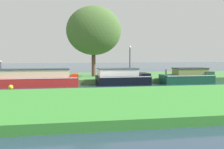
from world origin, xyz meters
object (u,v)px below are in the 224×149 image
object	(u,v)px
channel_buoy	(11,87)
mooring_post_near	(166,73)
lamp_post	(130,58)
red_barge	(20,79)
black_cruiser	(122,77)
mooring_post_far	(186,74)
forest_narrowboat	(188,76)
willow_tree_left	(94,31)

from	to	relation	value
channel_buoy	mooring_post_near	bearing A→B (deg)	14.26
lamp_post	mooring_post_near	size ratio (longest dim) A/B	3.76
red_barge	mooring_post_near	bearing A→B (deg)	6.50
red_barge	channel_buoy	world-z (taller)	red_barge
black_cruiser	lamp_post	xyz separation A→B (m)	(1.32, 2.24, 1.68)
mooring_post_far	red_barge	bearing A→B (deg)	-174.37
red_barge	mooring_post_near	size ratio (longest dim) A/B	12.20
red_barge	mooring_post_far	bearing A→B (deg)	5.63
lamp_post	mooring_post_far	bearing A→B (deg)	-7.35
forest_narrowboat	channel_buoy	distance (m)	15.56
mooring_post_far	forest_narrowboat	bearing A→B (deg)	-108.79
lamp_post	black_cruiser	bearing A→B (deg)	-120.48
red_barge	mooring_post_near	distance (m)	13.49
mooring_post_near	channel_buoy	size ratio (longest dim) A/B	2.17
black_cruiser	lamp_post	world-z (taller)	lamp_post
red_barge	black_cruiser	size ratio (longest dim) A/B	2.16
black_cruiser	willow_tree_left	world-z (taller)	willow_tree_left
lamp_post	channel_buoy	world-z (taller)	lamp_post
black_cruiser	lamp_post	distance (m)	3.09
forest_narrowboat	lamp_post	world-z (taller)	lamp_post
black_cruiser	channel_buoy	size ratio (longest dim) A/B	12.23
willow_tree_left	mooring_post_far	distance (m)	10.09
forest_narrowboat	lamp_post	distance (m)	5.72
mooring_post_near	mooring_post_far	bearing A→B (deg)	0.00
forest_narrowboat	willow_tree_left	size ratio (longest dim) A/B	0.66
mooring_post_near	channel_buoy	bearing A→B (deg)	-165.74
red_barge	lamp_post	world-z (taller)	lamp_post
channel_buoy	black_cruiser	bearing A→B (deg)	12.33
red_barge	willow_tree_left	bearing A→B (deg)	32.37
mooring_post_far	lamp_post	bearing A→B (deg)	172.65
mooring_post_near	mooring_post_far	size ratio (longest dim) A/B	1.22
forest_narrowboat	mooring_post_far	world-z (taller)	forest_narrowboat
black_cruiser	channel_buoy	xyz separation A→B (m)	(-9.13, -2.00, -0.45)
black_cruiser	mooring_post_near	bearing A→B (deg)	17.87
red_barge	channel_buoy	distance (m)	2.10
mooring_post_far	mooring_post_near	bearing A→B (deg)	180.00
lamp_post	channel_buoy	bearing A→B (deg)	-157.94
mooring_post_far	channel_buoy	distance (m)	16.34
willow_tree_left	forest_narrowboat	bearing A→B (deg)	-27.71
willow_tree_left	mooring_post_near	distance (m)	8.32
channel_buoy	forest_narrowboat	bearing A→B (deg)	7.37
mooring_post_far	black_cruiser	bearing A→B (deg)	-167.39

